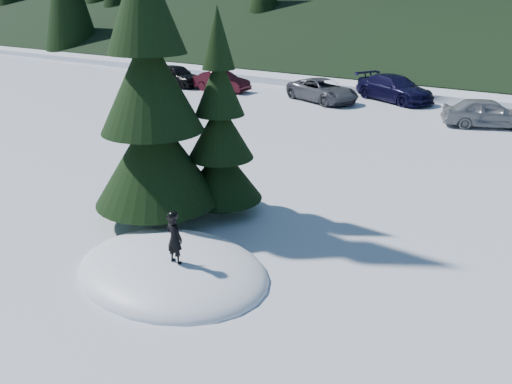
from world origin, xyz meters
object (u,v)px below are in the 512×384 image
Objects in this scene: spruce_short at (220,137)px; car_1 at (222,81)px; car_4 at (487,113)px; spruce_tall at (151,95)px; car_3 at (394,88)px; child_skier at (174,239)px; car_0 at (176,75)px; car_2 at (322,90)px.

spruce_short reaches higher than car_1.
car_1 is at bearing 64.01° from car_4.
car_1 is (-11.03, 16.24, -2.70)m from spruce_tall.
spruce_tall is 19.60m from car_3.
child_skier is 25.03m from car_0.
child_skier is (2.58, -2.04, -2.31)m from spruce_tall.
spruce_short is 1.39× the size of car_4.
car_4 is at bearing -75.54° from car_2.
spruce_tall is 21.93m from car_0.
spruce_tall is 17.65m from car_2.
car_4 is (2.15, 17.95, -0.35)m from child_skier.
car_2 is at bearing -86.87° from car_1.
car_2 reaches higher than car_1.
spruce_short is at bearing 54.46° from spruce_tall.
spruce_short is 18.16m from car_3.
spruce_tall is 4.02m from child_skier.
car_0 is 0.91× the size of car_2.
spruce_short is 21.53m from car_0.
child_skier reaches higher than car_3.
spruce_tall is 1.89× the size of car_2.
car_0 is at bearing 137.08° from spruce_short.
spruce_short is at bearing 140.82° from car_4.
car_3 is (-0.98, 19.40, -2.60)m from spruce_tall.
spruce_tall is at bearing -132.31° from car_0.
spruce_tall reaches higher than car_3.
spruce_tall reaches higher than car_0.
car_4 is (3.73, 14.50, -1.44)m from spruce_short.
spruce_tall reaches higher than car_4.
car_3 is at bearing 96.28° from spruce_short.
car_1 is at bearing 129.04° from spruce_short.
car_1 is 10.54m from car_3.
car_3 is at bearing 92.89° from spruce_tall.
child_skier is (1.58, -3.44, -1.10)m from spruce_short.
child_skier is at bearing 148.41° from car_4.
child_skier reaches higher than car_1.
car_2 is at bearing 151.62° from car_3.
spruce_short is 1.30× the size of car_0.
spruce_short is at bearing -149.38° from car_3.
car_3 is (-3.56, 21.44, -0.29)m from child_skier.
car_3 is at bearing -75.10° from car_1.
child_skier reaches higher than car_0.
spruce_tall is 1.73× the size of car_3.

